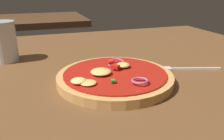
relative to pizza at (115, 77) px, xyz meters
The scene contains 5 objects.
dining_table 0.04m from the pizza, 78.34° to the left, with size 1.16×1.06×0.04m.
pizza is the anchor object (origin of this frame).
fork 0.18m from the pizza, ahead, with size 0.17×0.06×0.01m.
beer_glass 0.33m from the pizza, 134.84° to the left, with size 0.07×0.07×0.11m.
background_table 1.15m from the pizza, 100.50° to the left, with size 0.76×0.49×0.04m.
Camera 1 is at (-0.16, -0.46, 0.23)m, focal length 37.32 mm.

